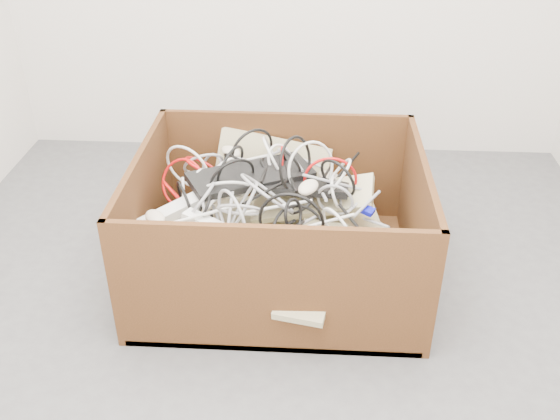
# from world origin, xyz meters

# --- Properties ---
(ground) EXTENTS (3.00, 3.00, 0.00)m
(ground) POSITION_xyz_m (0.00, 0.00, 0.00)
(ground) COLOR #4B4B4D
(ground) RESTS_ON ground
(cardboard_box) EXTENTS (1.11, 0.93, 0.54)m
(cardboard_box) POSITION_xyz_m (0.00, 0.29, 0.14)
(cardboard_box) COLOR #3A230E
(cardboard_box) RESTS_ON ground
(keyboard_pile) EXTENTS (1.18, 0.98, 0.33)m
(keyboard_pile) POSITION_xyz_m (0.03, 0.30, 0.28)
(keyboard_pile) COLOR #BFB686
(keyboard_pile) RESTS_ON cardboard_box
(mice_scatter) EXTENTS (0.76, 0.69, 0.21)m
(mice_scatter) POSITION_xyz_m (-0.10, 0.25, 0.36)
(mice_scatter) COLOR beige
(mice_scatter) RESTS_ON keyboard_pile
(power_strip_left) EXTENTS (0.31, 0.22, 0.13)m
(power_strip_left) POSITION_xyz_m (-0.36, 0.20, 0.36)
(power_strip_left) COLOR white
(power_strip_left) RESTS_ON keyboard_pile
(power_strip_right) EXTENTS (0.30, 0.17, 0.10)m
(power_strip_right) POSITION_xyz_m (-0.19, 0.07, 0.35)
(power_strip_right) COLOR white
(power_strip_right) RESTS_ON keyboard_pile
(vga_plug) EXTENTS (0.06, 0.06, 0.03)m
(vga_plug) POSITION_xyz_m (0.35, 0.22, 0.36)
(vga_plug) COLOR #0C0EB4
(vga_plug) RESTS_ON keyboard_pile
(cable_tangle) EXTENTS (0.95, 0.78, 0.46)m
(cable_tangle) POSITION_xyz_m (-0.07, 0.29, 0.40)
(cable_tangle) COLOR red
(cable_tangle) RESTS_ON keyboard_pile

